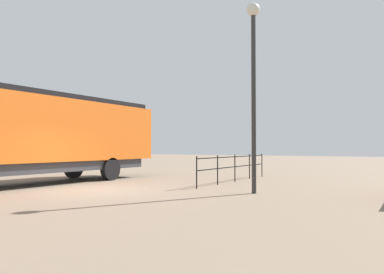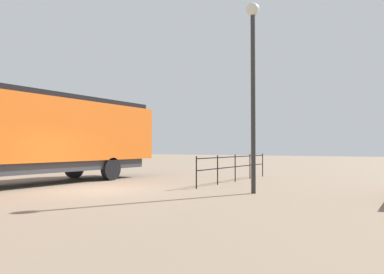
% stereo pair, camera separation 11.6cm
% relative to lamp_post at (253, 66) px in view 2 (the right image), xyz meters
% --- Properties ---
extents(ground_plane, '(120.00, 120.00, 0.00)m').
position_rel_lamp_post_xyz_m(ground_plane, '(-5.43, -2.14, -4.46)').
color(ground_plane, '#84705B').
extents(lamp_post, '(0.47, 0.47, 6.73)m').
position_rel_lamp_post_xyz_m(lamp_post, '(0.00, 0.00, 0.00)').
color(lamp_post, '#2D2D2D').
rests_on(lamp_post, ground_plane).
extents(platform_fence, '(0.05, 7.24, 1.27)m').
position_rel_lamp_post_xyz_m(platform_fence, '(-2.46, 3.84, -3.65)').
color(platform_fence, black).
rests_on(platform_fence, ground_plane).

